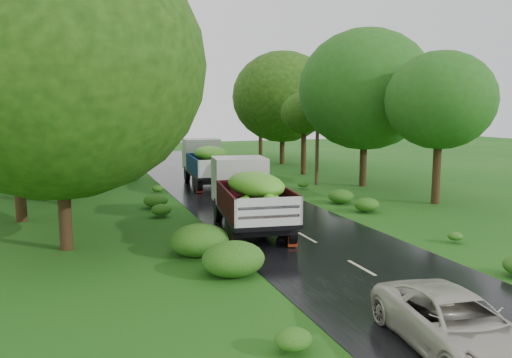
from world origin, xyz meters
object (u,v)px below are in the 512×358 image
truck_far (207,160)px  utility_pole (318,119)px  truck_near (248,192)px  car (456,324)px

truck_far → utility_pole: size_ratio=0.84×
truck_near → car: bearing=-79.2°
car → utility_pole: 23.30m
truck_near → car: truck_near is taller
truck_far → utility_pole: utility_pole is taller
truck_far → car: bearing=-88.3°
truck_far → car: size_ratio=1.63×
truck_near → car: (0.59, -11.55, -0.99)m
car → utility_pole: bearing=77.8°
truck_near → utility_pole: bearing=58.4°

